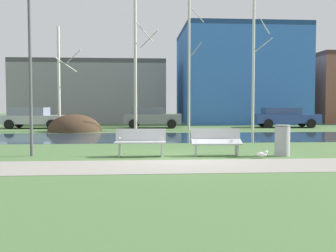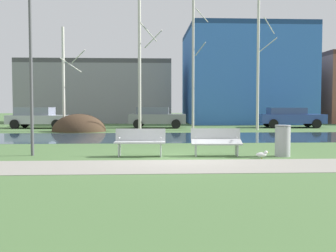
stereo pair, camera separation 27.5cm
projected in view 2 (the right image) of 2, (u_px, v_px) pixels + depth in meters
ground_plane at (165, 134)px, 22.19m from camera, size 120.00×120.00×0.00m
paved_path_strip at (184, 166)px, 10.58m from camera, size 60.00×2.39×0.01m
river_band at (167, 137)px, 20.17m from camera, size 80.00×6.40×0.01m
soil_mound at (79, 131)px, 24.57m from camera, size 3.30×2.71×2.19m
bench_left at (140, 141)px, 12.63m from camera, size 1.63×0.65×0.87m
bench_right at (216, 141)px, 12.75m from camera, size 1.63×0.65×0.87m
trash_bin at (283, 140)px, 12.62m from camera, size 0.50×0.50×0.99m
seagull at (262, 154)px, 12.08m from camera, size 0.40×0.15×0.25m
streetlamp at (31, 44)px, 12.65m from camera, size 0.32×0.32×5.36m
birch_far_left at (64, 78)px, 24.96m from camera, size 1.51×2.55×6.49m
birch_left at (140, 64)px, 25.69m from camera, size 1.58×2.59×8.38m
birch_center_left at (193, 57)px, 25.24m from camera, size 1.02×1.72×9.23m
birch_center at (258, 63)px, 25.99m from camera, size 1.31×2.25×8.59m
parked_van_nearest_silver at (39, 117)px, 28.16m from camera, size 4.46×2.33×1.47m
parked_sedan_second_grey at (156, 117)px, 28.44m from camera, size 4.13×2.21×1.48m
parked_hatch_third_blue at (290, 117)px, 28.92m from camera, size 4.69×2.36×1.44m
building_grey_warehouse at (97, 92)px, 37.80m from camera, size 13.72×6.28×5.71m
building_blue_store at (243, 77)px, 36.89m from camera, size 10.44×9.84×8.52m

